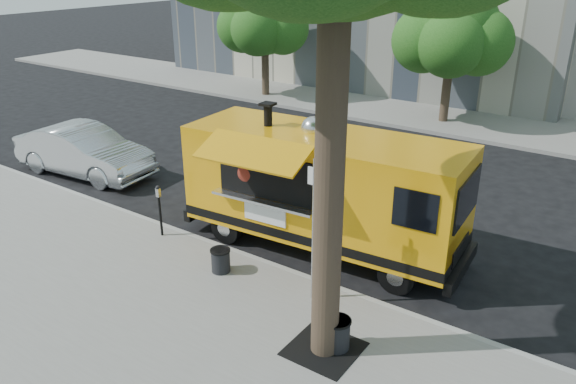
{
  "coord_description": "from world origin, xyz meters",
  "views": [
    {
      "loc": [
        6.66,
        -9.79,
        6.61
      ],
      "look_at": [
        -0.12,
        0.0,
        1.54
      ],
      "focal_mm": 35.0,
      "sensor_mm": 36.0,
      "label": 1
    }
  ],
  "objects_px": {
    "food_truck": "(321,188)",
    "trash_bin_right": "(337,333)",
    "trash_bin_left": "(221,259)",
    "sedan": "(84,151)",
    "far_tree_b": "(453,30)",
    "sign_post": "(313,223)",
    "far_tree_a": "(265,19)",
    "parking_meter": "(159,205)"
  },
  "relations": [
    {
      "from": "far_tree_b",
      "to": "trash_bin_right",
      "type": "height_order",
      "value": "far_tree_b"
    },
    {
      "from": "far_tree_b",
      "to": "sedan",
      "type": "height_order",
      "value": "far_tree_b"
    },
    {
      "from": "far_tree_b",
      "to": "food_truck",
      "type": "bearing_deg",
      "value": -83.26
    },
    {
      "from": "far_tree_a",
      "to": "sedan",
      "type": "bearing_deg",
      "value": -82.27
    },
    {
      "from": "far_tree_b",
      "to": "parking_meter",
      "type": "height_order",
      "value": "far_tree_b"
    },
    {
      "from": "food_truck",
      "to": "far_tree_a",
      "type": "bearing_deg",
      "value": 127.56
    },
    {
      "from": "far_tree_a",
      "to": "sign_post",
      "type": "xyz_separation_m",
      "value": [
        11.55,
        -13.85,
        -1.93
      ]
    },
    {
      "from": "trash_bin_left",
      "to": "trash_bin_right",
      "type": "distance_m",
      "value": 3.52
    },
    {
      "from": "trash_bin_left",
      "to": "trash_bin_right",
      "type": "relative_size",
      "value": 0.9
    },
    {
      "from": "parking_meter",
      "to": "sedan",
      "type": "xyz_separation_m",
      "value": [
        -5.4,
        1.83,
        -0.19
      ]
    },
    {
      "from": "far_tree_a",
      "to": "parking_meter",
      "type": "distance_m",
      "value": 15.59
    },
    {
      "from": "sedan",
      "to": "trash_bin_right",
      "type": "xyz_separation_m",
      "value": [
        11.16,
        -3.12,
        -0.32
      ]
    },
    {
      "from": "sign_post",
      "to": "trash_bin_right",
      "type": "distance_m",
      "value": 2.14
    },
    {
      "from": "far_tree_b",
      "to": "trash_bin_left",
      "type": "relative_size",
      "value": 10.25
    },
    {
      "from": "trash_bin_right",
      "to": "far_tree_a",
      "type": "bearing_deg",
      "value": 130.5
    },
    {
      "from": "far_tree_b",
      "to": "parking_meter",
      "type": "xyz_separation_m",
      "value": [
        -2.0,
        -14.05,
        -2.85
      ]
    },
    {
      "from": "sedan",
      "to": "trash_bin_left",
      "type": "xyz_separation_m",
      "value": [
        7.74,
        -2.3,
        -0.35
      ]
    },
    {
      "from": "far_tree_a",
      "to": "trash_bin_right",
      "type": "height_order",
      "value": "far_tree_a"
    },
    {
      "from": "far_tree_b",
      "to": "food_truck",
      "type": "xyz_separation_m",
      "value": [
        1.43,
        -12.13,
        -2.24
      ]
    },
    {
      "from": "food_truck",
      "to": "trash_bin_right",
      "type": "distance_m",
      "value": 4.12
    },
    {
      "from": "far_tree_a",
      "to": "trash_bin_right",
      "type": "relative_size",
      "value": 9.02
    },
    {
      "from": "parking_meter",
      "to": "trash_bin_right",
      "type": "height_order",
      "value": "parking_meter"
    },
    {
      "from": "far_tree_b",
      "to": "trash_bin_left",
      "type": "distance_m",
      "value": 14.91
    },
    {
      "from": "sign_post",
      "to": "parking_meter",
      "type": "height_order",
      "value": "sign_post"
    },
    {
      "from": "sign_post",
      "to": "trash_bin_left",
      "type": "distance_m",
      "value": 2.63
    },
    {
      "from": "far_tree_a",
      "to": "sign_post",
      "type": "bearing_deg",
      "value": -50.17
    },
    {
      "from": "sign_post",
      "to": "sedan",
      "type": "distance_m",
      "value": 10.21
    },
    {
      "from": "food_truck",
      "to": "sign_post",
      "type": "bearing_deg",
      "value": -66.29
    },
    {
      "from": "sedan",
      "to": "trash_bin_right",
      "type": "distance_m",
      "value": 11.59
    },
    {
      "from": "trash_bin_right",
      "to": "food_truck",
      "type": "bearing_deg",
      "value": 125.95
    },
    {
      "from": "sedan",
      "to": "food_truck",
      "type": "bearing_deg",
      "value": -95.2
    },
    {
      "from": "sign_post",
      "to": "parking_meter",
      "type": "bearing_deg",
      "value": 177.48
    },
    {
      "from": "sedan",
      "to": "far_tree_a",
      "type": "bearing_deg",
      "value": 1.97
    },
    {
      "from": "sedan",
      "to": "trash_bin_right",
      "type": "relative_size",
      "value": 8.04
    },
    {
      "from": "sign_post",
      "to": "trash_bin_left",
      "type": "height_order",
      "value": "sign_post"
    },
    {
      "from": "far_tree_a",
      "to": "sign_post",
      "type": "distance_m",
      "value": 18.14
    },
    {
      "from": "parking_meter",
      "to": "trash_bin_left",
      "type": "relative_size",
      "value": 2.49
    },
    {
      "from": "sign_post",
      "to": "sedan",
      "type": "xyz_separation_m",
      "value": [
        -9.95,
        2.03,
        -1.06
      ]
    },
    {
      "from": "far_tree_a",
      "to": "trash_bin_left",
      "type": "xyz_separation_m",
      "value": [
        9.34,
        -14.12,
        -3.34
      ]
    },
    {
      "from": "far_tree_b",
      "to": "sedan",
      "type": "relative_size",
      "value": 1.15
    },
    {
      "from": "far_tree_b",
      "to": "sign_post",
      "type": "relative_size",
      "value": 1.83
    },
    {
      "from": "far_tree_a",
      "to": "parking_meter",
      "type": "relative_size",
      "value": 4.01
    }
  ]
}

